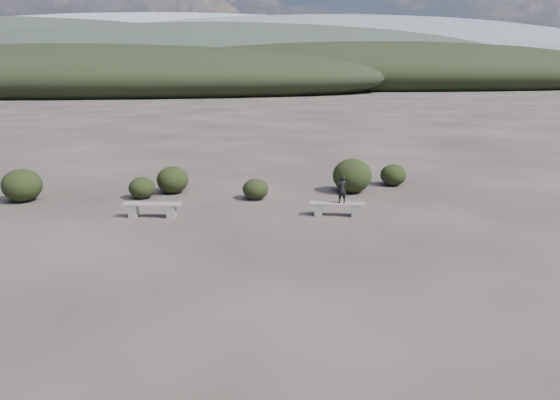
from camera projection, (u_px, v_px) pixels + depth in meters
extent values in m
plane|color=#2F2824|center=(266.00, 279.00, 13.30)|extent=(1200.00, 1200.00, 0.00)
cube|color=slate|center=(133.00, 211.00, 18.64)|extent=(0.33, 0.42, 0.44)
cube|color=slate|center=(172.00, 211.00, 18.58)|extent=(0.33, 0.42, 0.44)
cube|color=gray|center=(152.00, 204.00, 18.55)|extent=(2.02, 0.71, 0.05)
cube|color=slate|center=(319.00, 210.00, 18.84)|extent=(0.33, 0.41, 0.42)
cube|color=slate|center=(355.00, 211.00, 18.71)|extent=(0.33, 0.41, 0.42)
cube|color=gray|center=(337.00, 204.00, 18.72)|extent=(1.93, 0.78, 0.05)
imported|color=black|center=(342.00, 189.00, 18.58)|extent=(0.39, 0.29, 0.97)
ellipsoid|color=black|center=(142.00, 188.00, 21.23)|extent=(1.03, 1.03, 0.84)
ellipsoid|color=black|center=(173.00, 180.00, 22.08)|extent=(1.28, 1.28, 1.09)
ellipsoid|color=black|center=(256.00, 189.00, 21.07)|extent=(1.01, 1.01, 0.81)
ellipsoid|color=black|center=(352.00, 176.00, 22.16)|extent=(1.59, 1.59, 1.39)
ellipsoid|color=black|center=(393.00, 175.00, 23.50)|extent=(1.11, 1.11, 0.93)
ellipsoid|color=black|center=(22.00, 185.00, 20.72)|extent=(1.48, 1.48, 1.25)
ellipsoid|color=black|center=(85.00, 79.00, 96.92)|extent=(110.00, 40.00, 12.00)
ellipsoid|color=black|center=(381.00, 74.00, 122.31)|extent=(120.00, 44.00, 14.00)
ellipsoid|color=#2C362D|center=(223.00, 64.00, 166.40)|extent=(190.00, 64.00, 24.00)
ellipsoid|color=slate|center=(346.00, 56.00, 307.64)|extent=(340.00, 110.00, 44.00)
ellipsoid|color=gray|center=(179.00, 54.00, 393.17)|extent=(460.00, 140.00, 56.00)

